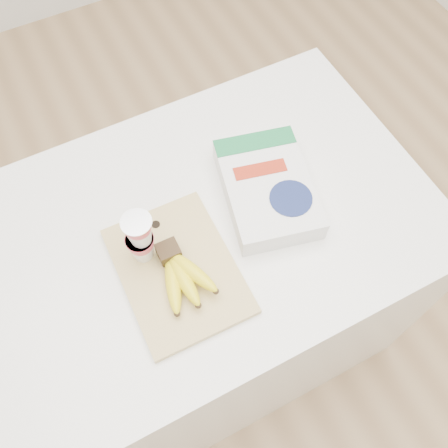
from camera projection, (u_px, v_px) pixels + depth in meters
name	position (u px, v px, depth m)	size (l,w,h in m)	color
room	(188.00, 51.00, 0.73)	(4.00, 4.00, 4.00)	tan
table	(207.00, 288.00, 1.54)	(1.12, 0.74, 0.84)	white
cutting_board	(178.00, 271.00, 1.11)	(0.24, 0.33, 0.02)	#D3BF74
bananas	(181.00, 275.00, 1.07)	(0.13, 0.17, 0.06)	#382816
yogurt_stack	(140.00, 238.00, 1.05)	(0.07, 0.07, 0.15)	white
cereal_box	(267.00, 188.00, 1.18)	(0.26, 0.33, 0.07)	white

